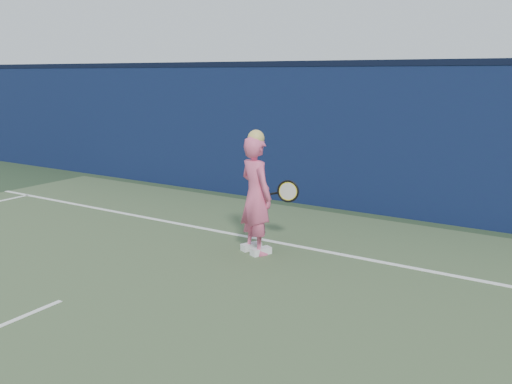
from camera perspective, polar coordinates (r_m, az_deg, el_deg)
The scene contains 4 objects.
backstop_wall at distance 10.14m, azimuth 4.83°, elevation 5.94°, with size 24.00×0.40×2.50m, color #0E1C3E.
wall_cap at distance 10.08m, azimuth 4.96°, elevation 13.30°, with size 24.00×0.42×0.10m, color black.
player at distance 7.19m, azimuth 0.00°, elevation -0.32°, with size 0.69×0.59×1.67m.
racket at distance 7.47m, azimuth 3.20°, elevation 0.04°, with size 0.59×0.13×0.31m.
Camera 1 is at (4.64, -2.44, 2.39)m, focal length 38.00 mm.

